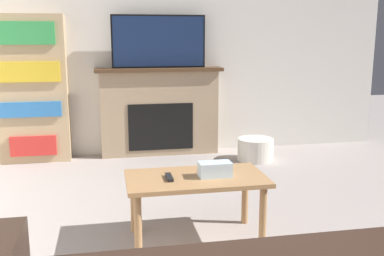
{
  "coord_description": "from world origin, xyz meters",
  "views": [
    {
      "loc": [
        -0.68,
        -0.66,
        1.39
      ],
      "look_at": [
        -0.02,
        2.78,
        0.67
      ],
      "focal_mm": 42.0,
      "sensor_mm": 36.0,
      "label": 1
    }
  ],
  "objects_px": {
    "coffee_table": "(196,186)",
    "bookshelf": "(31,89)",
    "fireplace": "(160,111)",
    "storage_basket": "(255,149)",
    "tv": "(159,42)"
  },
  "relations": [
    {
      "from": "bookshelf",
      "to": "tv",
      "type": "bearing_deg",
      "value": 0.15
    },
    {
      "from": "fireplace",
      "to": "tv",
      "type": "relative_size",
      "value": 1.37
    },
    {
      "from": "tv",
      "to": "bookshelf",
      "type": "bearing_deg",
      "value": -179.85
    },
    {
      "from": "coffee_table",
      "to": "bookshelf",
      "type": "height_order",
      "value": "bookshelf"
    },
    {
      "from": "bookshelf",
      "to": "fireplace",
      "type": "bearing_deg",
      "value": 0.95
    },
    {
      "from": "fireplace",
      "to": "storage_basket",
      "type": "xyz_separation_m",
      "value": [
        1.03,
        -0.49,
        -0.39
      ]
    },
    {
      "from": "coffee_table",
      "to": "storage_basket",
      "type": "height_order",
      "value": "coffee_table"
    },
    {
      "from": "fireplace",
      "to": "tv",
      "type": "height_order",
      "value": "tv"
    },
    {
      "from": "coffee_table",
      "to": "storage_basket",
      "type": "distance_m",
      "value": 2.15
    },
    {
      "from": "coffee_table",
      "to": "storage_basket",
      "type": "relative_size",
      "value": 2.35
    },
    {
      "from": "tv",
      "to": "storage_basket",
      "type": "xyz_separation_m",
      "value": [
        1.03,
        -0.47,
        -1.2
      ]
    },
    {
      "from": "coffee_table",
      "to": "tv",
      "type": "bearing_deg",
      "value": 89.18
    },
    {
      "from": "fireplace",
      "to": "bookshelf",
      "type": "height_order",
      "value": "bookshelf"
    },
    {
      "from": "bookshelf",
      "to": "storage_basket",
      "type": "relative_size",
      "value": 4.02
    },
    {
      "from": "fireplace",
      "to": "storage_basket",
      "type": "distance_m",
      "value": 1.2
    }
  ]
}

